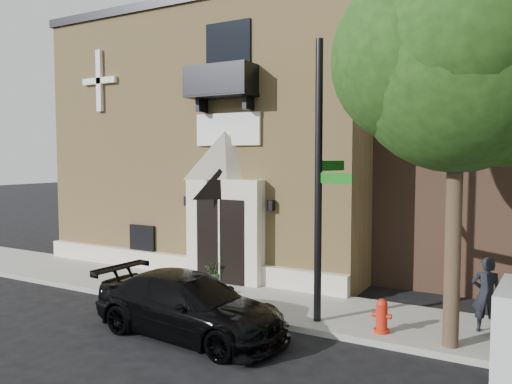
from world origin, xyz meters
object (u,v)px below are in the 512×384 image
pedestrian_near (486,294)px  fire_hydrant (382,316)px  black_sedan (189,305)px  street_sign (320,182)px

pedestrian_near → fire_hydrant: bearing=23.6°
black_sedan → fire_hydrant: (3.86, 1.91, -0.18)m
fire_hydrant → pedestrian_near: size_ratio=0.45×
fire_hydrant → pedestrian_near: 2.38m
black_sedan → street_sign: bearing=-45.9°
fire_hydrant → pedestrian_near: (2.01, 1.18, 0.47)m
street_sign → pedestrian_near: bearing=34.9°
street_sign → fire_hydrant: (1.53, -0.06, -2.95)m
black_sedan → street_sign: 4.12m
black_sedan → pedestrian_near: (5.87, 3.09, 0.30)m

